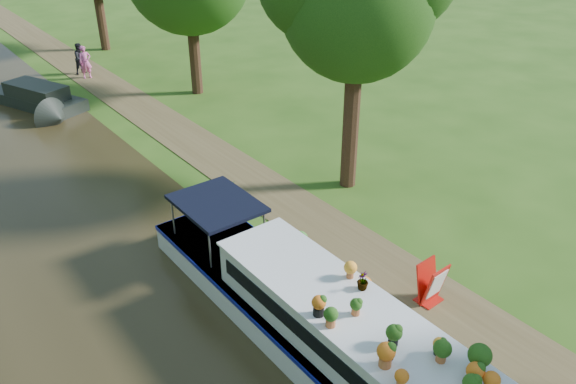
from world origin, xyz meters
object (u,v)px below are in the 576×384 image
at_px(plant_boat, 345,342).
at_px(sandwich_board, 431,285).
at_px(second_boat, 38,98).
at_px(pedestrian_pink, 85,62).
at_px(pedestrian_dark, 81,58).

bearing_deg(plant_boat, sandwich_board, 6.24).
xyz_separation_m(second_boat, pedestrian_pink, (3.50, 3.09, 0.43)).
xyz_separation_m(plant_boat, pedestrian_dark, (3.22, 25.07, 0.03)).
height_order(plant_boat, pedestrian_dark, plant_boat).
xyz_separation_m(plant_boat, sandwich_board, (3.34, 0.37, -0.31)).
height_order(sandwich_board, pedestrian_dark, pedestrian_dark).
xyz_separation_m(second_boat, sandwich_board, (3.70, -20.69, 0.06)).
height_order(sandwich_board, pedestrian_pink, pedestrian_pink).
bearing_deg(second_boat, pedestrian_pink, 19.79).
height_order(pedestrian_pink, pedestrian_dark, pedestrian_pink).
bearing_deg(second_boat, plant_boat, -110.66).
relative_size(pedestrian_pink, pedestrian_dark, 1.03).
distance_m(plant_boat, sandwich_board, 3.38).
bearing_deg(pedestrian_pink, sandwich_board, -83.75).
height_order(plant_boat, pedestrian_pink, plant_boat).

